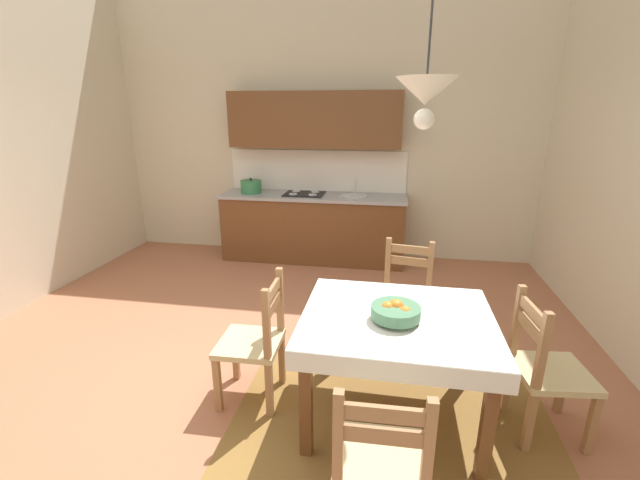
{
  "coord_description": "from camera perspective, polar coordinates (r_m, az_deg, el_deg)",
  "views": [
    {
      "loc": [
        0.92,
        -2.72,
        1.98
      ],
      "look_at": [
        0.4,
        0.29,
        1.01
      ],
      "focal_mm": 23.21,
      "sensor_mm": 36.0,
      "label": 1
    }
  ],
  "objects": [
    {
      "name": "dining_chair_kitchen_side",
      "position": [
        3.61,
        11.59,
        -8.03
      ],
      "size": [
        0.48,
        0.48,
        0.93
      ],
      "color": "#D1BC89",
      "rests_on": "ground_plane"
    },
    {
      "name": "dining_table",
      "position": [
        2.73,
        10.48,
        -12.75
      ],
      "size": [
        1.19,
        1.01,
        0.75
      ],
      "color": "brown",
      "rests_on": "ground_plane"
    },
    {
      "name": "kitchen_cabinetry",
      "position": [
        5.55,
        -0.93,
        5.9
      ],
      "size": [
        2.45,
        0.63,
        2.2
      ],
      "color": "brown",
      "rests_on": "ground_plane"
    },
    {
      "name": "fruit_bowl",
      "position": [
        2.58,
        10.38,
        -9.68
      ],
      "size": [
        0.3,
        0.3,
        0.12
      ],
      "color": "#4C7F5B",
      "rests_on": "dining_table"
    },
    {
      "name": "ground_plane",
      "position": [
        3.52,
        -7.63,
        -17.89
      ],
      "size": [
        6.21,
        6.39,
        0.1
      ],
      "primitive_type": "cube",
      "color": "#AD6B4C"
    },
    {
      "name": "dining_chair_window_side",
      "position": [
        3.02,
        28.69,
        -15.53
      ],
      "size": [
        0.46,
        0.46,
        0.93
      ],
      "color": "#D1BC89",
      "rests_on": "ground_plane"
    },
    {
      "name": "pendant_lamp",
      "position": [
        2.34,
        14.39,
        19.03
      ],
      "size": [
        0.32,
        0.32,
        0.8
      ],
      "color": "black"
    },
    {
      "name": "dining_chair_camera_side",
      "position": [
        2.15,
        8.26,
        -28.45
      ],
      "size": [
        0.43,
        0.43,
        0.93
      ],
      "color": "#D1BC89",
      "rests_on": "ground_plane"
    },
    {
      "name": "area_rug",
      "position": [
        3.0,
        9.79,
        -23.9
      ],
      "size": [
        2.1,
        1.6,
        0.01
      ],
      "primitive_type": "cube",
      "color": "olive",
      "rests_on": "ground_plane"
    },
    {
      "name": "dining_chair_tv_side",
      "position": [
        2.98,
        -8.89,
        -13.76
      ],
      "size": [
        0.43,
        0.43,
        0.93
      ],
      "color": "#D1BC89",
      "rests_on": "ground_plane"
    },
    {
      "name": "wall_back",
      "position": [
        5.75,
        0.61,
        18.2
      ],
      "size": [
        6.21,
        0.12,
        4.08
      ],
      "primitive_type": "cube",
      "color": "beige",
      "rests_on": "ground_plane"
    }
  ]
}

